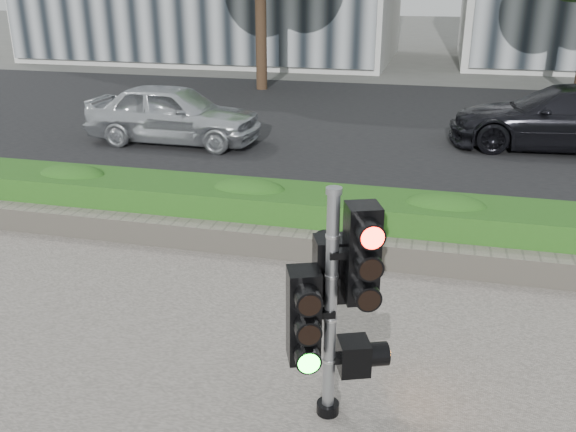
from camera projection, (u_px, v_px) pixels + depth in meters
The scene contains 8 objects.
ground at pixel (288, 339), 6.26m from camera, with size 120.00×120.00×0.00m, color #51514C.
road at pixel (384, 126), 15.30m from camera, with size 60.00×13.00×0.02m, color black.
curb at pixel (339, 223), 9.09m from camera, with size 60.00×0.25×0.12m, color gray.
stone_wall at pixel (323, 247), 7.90m from camera, with size 12.00×0.32×0.34m, color gray.
hedge at pixel (332, 218), 8.43m from camera, with size 12.00×1.00×0.68m, color #46962E.
traffic_signal at pixel (334, 295), 4.78m from camera, with size 0.73×0.64×2.01m.
car_silver at pixel (174, 114), 13.45m from camera, with size 1.55×3.86×1.32m, color silver.
car_dark at pixel (563, 118), 12.98m from camera, with size 1.90×4.67×1.35m, color black.
Camera 1 is at (1.30, -5.21, 3.45)m, focal length 38.00 mm.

